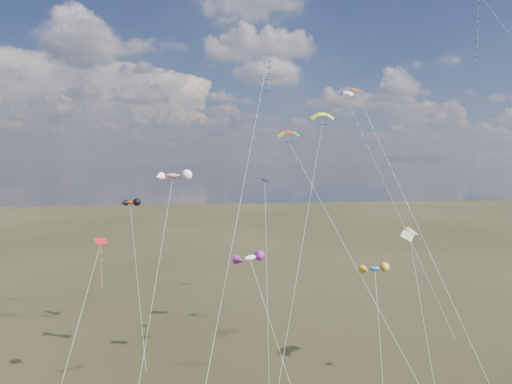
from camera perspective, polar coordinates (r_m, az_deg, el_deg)
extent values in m
cube|color=#0C0F4A|center=(57.94, 1.54, 16.83)|extent=(1.15, 1.14, 0.31)
cylinder|color=silver|center=(41.61, -2.20, -2.40)|extent=(10.41, 29.25, 34.93)
cube|color=black|center=(51.51, 1.10, 1.47)|extent=(0.83, 0.89, 0.36)
cylinder|color=silver|center=(47.27, 1.37, -10.94)|extent=(1.43, 11.58, 19.80)
cube|color=red|center=(45.95, -18.82, -5.82)|extent=(1.41, 1.38, 0.44)
cylinder|color=silver|center=(43.40, -21.73, -16.36)|extent=(2.80, 9.98, 14.44)
cube|color=#CE5804|center=(45.44, 12.39, 12.37)|extent=(1.13, 1.10, 0.36)
cylinder|color=silver|center=(37.56, 21.39, -8.14)|extent=(5.25, 20.56, 28.79)
cylinder|color=silver|center=(45.22, 5.66, -6.68)|extent=(9.35, 17.97, 27.45)
cylinder|color=silver|center=(63.81, 17.14, -1.66)|extent=(9.44, 14.50, 31.89)
cube|color=#332316|center=(63.42, 23.75, -16.64)|extent=(0.10, 0.10, 0.12)
cylinder|color=silver|center=(44.68, 20.47, -15.37)|extent=(2.96, 12.04, 14.94)
cylinder|color=silver|center=(39.49, 13.44, -10.35)|extent=(9.75, 15.11, 24.80)
ellipsoid|color=#D54407|center=(60.22, -15.45, -1.28)|extent=(2.54, 2.08, 1.15)
cylinder|color=silver|center=(55.46, -14.60, -10.47)|extent=(2.92, 12.29, 16.67)
cube|color=#332316|center=(52.36, -13.55, -20.98)|extent=(0.10, 0.10, 0.12)
ellipsoid|color=white|center=(36.32, -0.73, -8.21)|extent=(2.35, 1.95, 0.89)
cylinder|color=silver|center=(34.69, 3.86, -21.45)|extent=(4.05, 9.20, 14.44)
ellipsoid|color=red|center=(48.64, -10.38, 1.99)|extent=(3.67, 2.31, 1.25)
cylinder|color=silver|center=(43.80, -12.61, -11.83)|extent=(3.12, 13.19, 20.44)
ellipsoid|color=#1545B4|center=(40.06, 14.65, -9.25)|extent=(2.05, 1.11, 0.93)
cylinder|color=silver|center=(37.60, 15.49, -20.68)|extent=(2.59, 9.43, 13.02)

